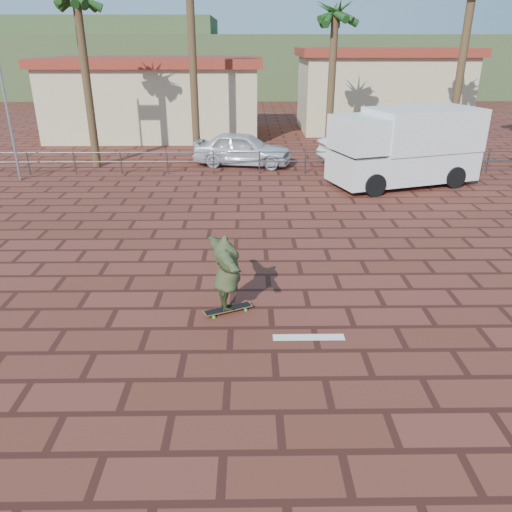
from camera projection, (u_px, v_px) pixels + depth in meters
The scene contains 15 objects.
ground at pixel (270, 308), 10.84m from camera, with size 120.00×120.00×0.00m, color maroon.
paint_stripe at pixel (309, 337), 9.74m from camera, with size 1.40×0.22×0.01m, color white.
guardrail at pixel (259, 158), 21.59m from camera, with size 24.06×0.06×1.00m.
flagpole at pixel (1, 61), 18.98m from camera, with size 1.30×0.10×8.00m.
palm_far_left at pixel (76, 2), 20.45m from camera, with size 2.40×2.40×8.25m.
palm_center at pixel (335, 17), 22.61m from camera, with size 2.40×2.40×7.75m.
building_west at pixel (157, 97), 30.07m from camera, with size 12.60×7.60×4.50m.
building_east at pixel (380, 89), 31.99m from camera, with size 10.60×6.60×5.00m.
hill_front at pixel (253, 65), 55.59m from camera, with size 70.00×18.00×6.00m, color #384C28.
hill_back at pixel (71, 54), 60.43m from camera, with size 35.00×14.00×8.00m, color #384C28.
longboard at pixel (228, 309), 10.60m from camera, with size 1.06×0.64×0.10m.
skateboarder at pixel (227, 273), 10.26m from camera, with size 2.04×0.56×1.66m, color #363E21.
campervan at pixel (406, 146), 19.64m from camera, with size 6.18×4.03×2.97m.
car_silver at pixel (243, 149), 23.08m from camera, with size 1.81×4.50×1.53m, color silver.
car_white at pixel (373, 148), 23.11m from camera, with size 1.72×4.92×1.62m, color silver.
Camera 1 is at (-0.45, -9.51, 5.31)m, focal length 35.00 mm.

